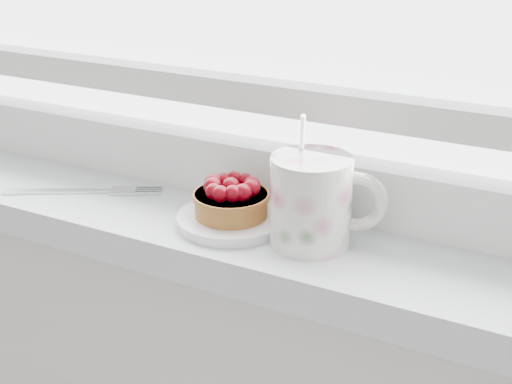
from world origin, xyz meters
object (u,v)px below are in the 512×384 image
Objects in this scene: raspberry_tart at (231,198)px; fork at (82,191)px; floral_mug at (314,199)px; saucer at (231,220)px.

raspberry_tart reaches higher than fork.
floral_mug reaches higher than raspberry_tart.
raspberry_tart is (0.00, -0.00, 0.03)m from saucer.
raspberry_tart is 0.47× the size of fork.
fork is (-0.31, -0.01, -0.05)m from floral_mug.
saucer is 0.21m from fork.
floral_mug is 0.77× the size of fork.
saucer is at bearing 1.63° from fork.
floral_mug is 0.32m from fork.
raspberry_tart is at bearing -50.48° from saucer.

